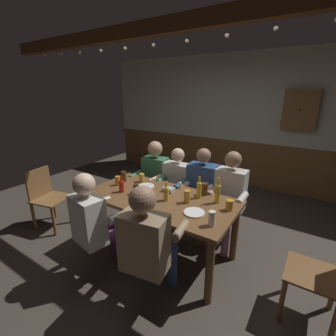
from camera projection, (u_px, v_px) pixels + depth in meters
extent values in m
plane|color=#423A33|center=(167.00, 245.00, 3.13)|extent=(7.65, 7.65, 0.00)
cube|color=beige|center=(241.00, 98.00, 4.76)|extent=(6.37, 0.12, 1.73)
cube|color=brown|center=(235.00, 161.00, 5.18)|extent=(6.37, 0.12, 0.94)
cube|color=brown|center=(172.00, 25.00, 2.40)|extent=(5.73, 0.14, 0.16)
cube|color=brown|center=(160.00, 198.00, 2.77)|extent=(1.78, 0.90, 0.04)
cylinder|color=brown|center=(92.00, 221.00, 3.02)|extent=(0.08, 0.08, 0.72)
cylinder|color=brown|center=(209.00, 271.00, 2.18)|extent=(0.08, 0.08, 0.72)
cylinder|color=brown|center=(130.00, 200.00, 3.60)|extent=(0.08, 0.08, 0.72)
cylinder|color=brown|center=(235.00, 233.00, 2.77)|extent=(0.08, 0.08, 0.72)
cube|color=#33724C|center=(155.00, 174.00, 3.69)|extent=(0.41, 0.29, 0.51)
sphere|color=tan|center=(155.00, 149.00, 3.56)|extent=(0.23, 0.23, 0.23)
cylinder|color=#AD1919|center=(158.00, 192.00, 3.59)|extent=(0.20, 0.43, 0.13)
cylinder|color=#AD1919|center=(146.00, 190.00, 3.67)|extent=(0.20, 0.43, 0.13)
cylinder|color=#AD1919|center=(152.00, 214.00, 3.49)|extent=(0.10, 0.10, 0.42)
cylinder|color=#AD1919|center=(140.00, 211.00, 3.57)|extent=(0.10, 0.10, 0.42)
cylinder|color=#33724C|center=(162.00, 179.00, 3.38)|extent=(0.13, 0.29, 0.08)
cylinder|color=#33724C|center=(135.00, 175.00, 3.54)|extent=(0.13, 0.29, 0.08)
cube|color=silver|center=(177.00, 179.00, 3.49)|extent=(0.41, 0.20, 0.49)
sphere|color=beige|center=(178.00, 155.00, 3.37)|extent=(0.20, 0.20, 0.20)
cylinder|color=#6B2D66|center=(179.00, 199.00, 3.37)|extent=(0.13, 0.42, 0.13)
cylinder|color=#6B2D66|center=(165.00, 195.00, 3.49)|extent=(0.13, 0.42, 0.13)
cylinder|color=#6B2D66|center=(171.00, 222.00, 3.29)|extent=(0.10, 0.10, 0.42)
cylinder|color=#6B2D66|center=(157.00, 217.00, 3.41)|extent=(0.10, 0.10, 0.42)
cylinder|color=beige|center=(184.00, 186.00, 3.16)|extent=(0.08, 0.28, 0.08)
cylinder|color=beige|center=(155.00, 179.00, 3.41)|extent=(0.08, 0.28, 0.08)
cube|color=#2D4C84|center=(202.00, 183.00, 3.27)|extent=(0.41, 0.27, 0.54)
sphere|color=#9E755B|center=(204.00, 155.00, 3.15)|extent=(0.20, 0.20, 0.20)
cylinder|color=#997F60|center=(205.00, 205.00, 3.18)|extent=(0.16, 0.42, 0.13)
cylinder|color=#997F60|center=(191.00, 202.00, 3.28)|extent=(0.16, 0.42, 0.13)
cylinder|color=#997F60|center=(199.00, 230.00, 3.09)|extent=(0.10, 0.10, 0.42)
cylinder|color=#997F60|center=(184.00, 226.00, 3.19)|extent=(0.10, 0.10, 0.42)
cylinder|color=#9E755B|center=(212.00, 191.00, 2.94)|extent=(0.10, 0.29, 0.08)
cylinder|color=#2D4C84|center=(180.00, 185.00, 3.14)|extent=(0.10, 0.29, 0.08)
cube|color=silver|center=(231.00, 189.00, 3.06)|extent=(0.38, 0.23, 0.54)
sphere|color=#9E755B|center=(233.00, 160.00, 2.94)|extent=(0.21, 0.21, 0.21)
cylinder|color=#B78493|center=(233.00, 214.00, 2.96)|extent=(0.13, 0.42, 0.13)
cylinder|color=#B78493|center=(217.00, 209.00, 3.07)|extent=(0.13, 0.42, 0.13)
cylinder|color=#B78493|center=(226.00, 240.00, 2.88)|extent=(0.10, 0.10, 0.42)
cylinder|color=#B78493|center=(210.00, 235.00, 2.98)|extent=(0.10, 0.10, 0.42)
cylinder|color=silver|center=(242.00, 199.00, 2.74)|extent=(0.08, 0.28, 0.08)
cylinder|color=silver|center=(207.00, 190.00, 2.97)|extent=(0.08, 0.28, 0.08)
cube|color=silver|center=(88.00, 220.00, 2.37)|extent=(0.40, 0.29, 0.51)
sphere|color=beige|center=(84.00, 184.00, 2.25)|extent=(0.21, 0.21, 0.21)
cylinder|color=#6B2D66|center=(98.00, 230.00, 2.61)|extent=(0.20, 0.43, 0.13)
cylinder|color=#6B2D66|center=(108.00, 238.00, 2.48)|extent=(0.20, 0.43, 0.13)
cylinder|color=#6B2D66|center=(116.00, 243.00, 2.84)|extent=(0.10, 0.10, 0.42)
cylinder|color=#6B2D66|center=(126.00, 250.00, 2.71)|extent=(0.10, 0.10, 0.42)
cylinder|color=silver|center=(99.00, 203.00, 2.67)|extent=(0.13, 0.29, 0.08)
cylinder|color=silver|center=(121.00, 216.00, 2.40)|extent=(0.13, 0.29, 0.08)
cube|color=#997F60|center=(144.00, 243.00, 2.00)|extent=(0.43, 0.30, 0.53)
sphere|color=#9E755B|center=(142.00, 199.00, 1.87)|extent=(0.23, 0.23, 0.23)
cylinder|color=#2D4C84|center=(143.00, 253.00, 2.25)|extent=(0.19, 0.44, 0.13)
cylinder|color=#2D4C84|center=(163.00, 259.00, 2.16)|extent=(0.19, 0.44, 0.13)
cylinder|color=#2D4C84|center=(153.00, 262.00, 2.52)|extent=(0.10, 0.10, 0.42)
cylinder|color=#2D4C84|center=(172.00, 268.00, 2.43)|extent=(0.10, 0.10, 0.42)
cylinder|color=#997F60|center=(136.00, 220.00, 2.30)|extent=(0.12, 0.29, 0.08)
cylinder|color=#997F60|center=(180.00, 231.00, 2.13)|extent=(0.12, 0.29, 0.08)
cube|color=brown|center=(314.00, 274.00, 2.03)|extent=(0.44, 0.44, 0.02)
cylinder|color=brown|center=(282.00, 300.00, 2.05)|extent=(0.04, 0.04, 0.44)
cylinder|color=brown|center=(288.00, 273.00, 2.35)|extent=(0.04, 0.04, 0.44)
cylinder|color=brown|center=(335.00, 323.00, 1.85)|extent=(0.04, 0.04, 0.44)
cylinder|color=brown|center=(334.00, 290.00, 2.15)|extent=(0.04, 0.04, 0.44)
cube|color=brown|center=(52.00, 199.00, 3.44)|extent=(0.52, 0.52, 0.02)
cube|color=brown|center=(39.00, 183.00, 3.44)|extent=(0.11, 0.39, 0.42)
cylinder|color=brown|center=(73.00, 209.00, 3.62)|extent=(0.04, 0.04, 0.44)
cylinder|color=brown|center=(54.00, 221.00, 3.28)|extent=(0.04, 0.04, 0.44)
cylinder|color=brown|center=(54.00, 205.00, 3.74)|extent=(0.04, 0.04, 0.44)
cylinder|color=brown|center=(34.00, 216.00, 3.41)|extent=(0.04, 0.04, 0.44)
cylinder|color=#F9E08C|center=(180.00, 185.00, 3.00)|extent=(0.04, 0.04, 0.08)
cube|color=#B2B7BC|center=(169.00, 190.00, 2.91)|extent=(0.14, 0.10, 0.05)
cylinder|color=white|center=(146.00, 186.00, 3.06)|extent=(0.21, 0.21, 0.01)
cylinder|color=white|center=(194.00, 213.00, 2.40)|extent=(0.22, 0.22, 0.01)
cylinder|color=red|center=(122.00, 187.00, 2.88)|extent=(0.06, 0.06, 0.14)
cylinder|color=red|center=(121.00, 179.00, 2.85)|extent=(0.02, 0.02, 0.07)
cylinder|color=gold|center=(199.00, 190.00, 2.71)|extent=(0.06, 0.06, 0.19)
cylinder|color=gold|center=(199.00, 180.00, 2.67)|extent=(0.02, 0.02, 0.07)
cylinder|color=gold|center=(166.00, 194.00, 2.66)|extent=(0.06, 0.06, 0.15)
cylinder|color=gold|center=(166.00, 185.00, 2.62)|extent=(0.03, 0.03, 0.08)
cylinder|color=gold|center=(218.00, 194.00, 2.59)|extent=(0.06, 0.06, 0.21)
cylinder|color=gold|center=(218.00, 182.00, 2.54)|extent=(0.02, 0.02, 0.09)
cylinder|color=gold|center=(187.00, 196.00, 2.61)|extent=(0.07, 0.07, 0.15)
cylinder|color=#4C2D19|center=(136.00, 189.00, 2.83)|extent=(0.07, 0.07, 0.13)
cylinder|color=white|center=(212.00, 219.00, 2.16)|extent=(0.07, 0.07, 0.15)
cylinder|color=gold|center=(142.00, 178.00, 3.21)|extent=(0.07, 0.07, 0.12)
cylinder|color=#4C2D19|center=(204.00, 189.00, 2.80)|extent=(0.08, 0.08, 0.15)
cylinder|color=gold|center=(118.00, 181.00, 3.10)|extent=(0.06, 0.06, 0.12)
cylinder|color=#4C2D19|center=(124.00, 176.00, 3.22)|extent=(0.07, 0.07, 0.14)
cylinder|color=gold|center=(229.00, 205.00, 2.44)|extent=(0.08, 0.08, 0.11)
cube|color=brown|center=(300.00, 110.00, 4.15)|extent=(0.56, 0.12, 0.70)
sphere|color=black|center=(300.00, 110.00, 4.09)|extent=(0.03, 0.03, 0.03)
sphere|color=#F9EAB2|center=(45.00, 54.00, 3.55)|extent=(0.04, 0.04, 0.04)
sphere|color=#F9EAB2|center=(61.00, 54.00, 3.34)|extent=(0.04, 0.04, 0.04)
sphere|color=#F9EAB2|center=(80.00, 52.00, 3.14)|extent=(0.04, 0.04, 0.04)
sphere|color=#F9EAB2|center=(101.00, 51.00, 2.93)|extent=(0.04, 0.04, 0.04)
sphere|color=#F9EAB2|center=(125.00, 48.00, 2.73)|extent=(0.04, 0.04, 0.04)
sphere|color=#F9EAB2|center=(153.00, 45.00, 2.52)|extent=(0.04, 0.04, 0.04)
sphere|color=#F9EAB2|center=(187.00, 41.00, 2.31)|extent=(0.04, 0.04, 0.04)
sphere|color=#F9EAB2|center=(227.00, 36.00, 2.10)|extent=(0.04, 0.04, 0.04)
sphere|color=#F9EAB2|center=(276.00, 29.00, 1.89)|extent=(0.04, 0.04, 0.04)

